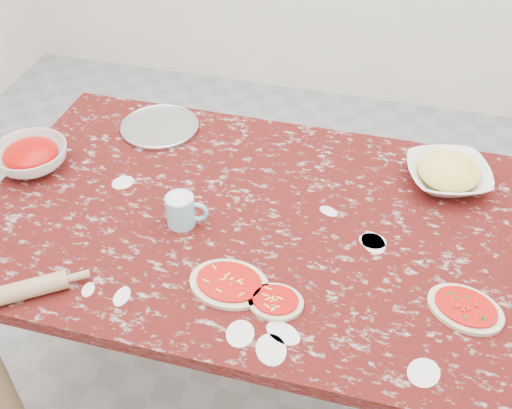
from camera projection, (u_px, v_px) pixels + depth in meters
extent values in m
plane|color=gray|center=(256.00, 369.00, 2.24)|extent=(4.00, 4.00, 0.00)
cube|color=#400D0C|center=(256.00, 223.00, 1.76)|extent=(1.60, 1.00, 0.04)
cube|color=#8F7451|center=(256.00, 238.00, 1.80)|extent=(1.50, 0.90, 0.08)
cylinder|color=#8F7451|center=(110.00, 191.00, 2.46)|extent=(0.07, 0.07, 0.71)
cylinder|color=#8F7451|center=(482.00, 259.00, 2.17)|extent=(0.07, 0.07, 0.71)
cylinder|color=#B2B2B7|center=(160.00, 127.00, 2.09)|extent=(0.30, 0.30, 0.01)
imported|color=white|center=(31.00, 157.00, 1.91)|extent=(0.28, 0.28, 0.07)
imported|color=white|center=(448.00, 176.00, 1.85)|extent=(0.30, 0.30, 0.06)
cylinder|color=#88CBDF|center=(181.00, 211.00, 1.70)|extent=(0.08, 0.08, 0.09)
torus|color=#88CBDF|center=(197.00, 212.00, 1.70)|extent=(0.07, 0.02, 0.07)
cylinder|color=silver|center=(180.00, 202.00, 1.68)|extent=(0.06, 0.06, 0.01)
ellipsoid|color=beige|center=(229.00, 284.00, 1.55)|extent=(0.22, 0.18, 0.01)
ellipsoid|color=red|center=(229.00, 282.00, 1.55)|extent=(0.18, 0.14, 0.00)
ellipsoid|color=beige|center=(276.00, 302.00, 1.51)|extent=(0.14, 0.12, 0.01)
ellipsoid|color=red|center=(276.00, 300.00, 1.50)|extent=(0.12, 0.10, 0.00)
ellipsoid|color=beige|center=(465.00, 309.00, 1.49)|extent=(0.22, 0.20, 0.01)
ellipsoid|color=red|center=(466.00, 307.00, 1.49)|extent=(0.18, 0.16, 0.00)
cylinder|color=tan|center=(18.00, 291.00, 1.51)|extent=(0.22, 0.18, 0.05)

